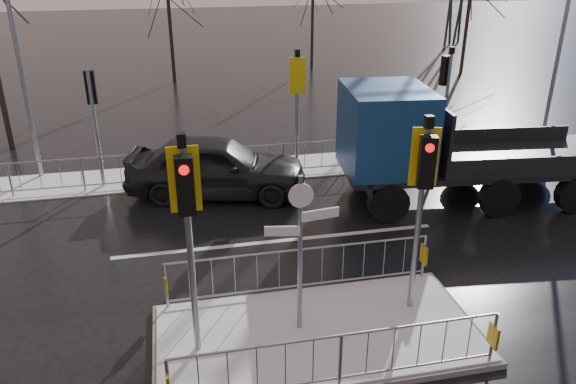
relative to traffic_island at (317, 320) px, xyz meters
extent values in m
plane|color=black|center=(0.01, -0.01, -0.39)|extent=(120.00, 120.00, 0.00)
cube|color=white|center=(0.01, 8.59, -0.37)|extent=(30.00, 2.00, 0.04)
cube|color=silver|center=(0.01, 3.79, -0.39)|extent=(8.00, 0.15, 0.01)
cube|color=slate|center=(0.01, -0.01, -0.33)|extent=(6.00, 3.00, 0.12)
cube|color=white|center=(0.01, -0.01, -0.26)|extent=(5.85, 2.85, 0.03)
cube|color=gold|center=(-2.69, -1.39, 0.28)|extent=(0.05, 0.28, 0.42)
cube|color=gold|center=(2.71, -1.39, 0.28)|extent=(0.05, 0.28, 0.42)
cube|color=gold|center=(-2.69, 1.37, 0.28)|extent=(0.05, 0.28, 0.42)
cube|color=gold|center=(2.71, 1.37, 0.28)|extent=(0.05, 0.28, 0.42)
cylinder|color=gray|center=(-2.19, -0.01, 1.63)|extent=(0.11, 0.11, 3.80)
cube|color=black|center=(-2.19, -0.19, 2.98)|extent=(0.28, 0.22, 0.95)
cylinder|color=red|center=(-2.19, -0.30, 3.28)|extent=(0.16, 0.04, 0.16)
cube|color=#DFBC0D|center=(-2.19, 0.06, 2.98)|extent=(0.50, 0.03, 1.10)
cube|color=black|center=(-2.19, -0.01, 3.65)|extent=(0.14, 0.14, 0.22)
cylinder|color=gray|center=(2.01, 0.39, 1.58)|extent=(0.11, 0.11, 3.70)
cube|color=black|center=(1.96, 0.22, 2.88)|extent=(0.33, 0.28, 0.95)
cylinder|color=red|center=(1.94, 0.11, 3.18)|extent=(0.16, 0.08, 0.16)
cube|color=#DFBC0D|center=(2.03, 0.46, 2.88)|extent=(0.49, 0.16, 1.10)
cube|color=black|center=(2.01, 0.39, 3.55)|extent=(0.14, 0.14, 0.22)
cylinder|color=gray|center=(-0.29, 0.19, 1.28)|extent=(0.09, 0.09, 3.10)
cube|color=silver|center=(0.06, 0.19, 2.08)|extent=(0.70, 0.14, 0.18)
cube|color=silver|center=(-0.61, 0.19, 1.83)|extent=(0.62, 0.15, 0.18)
cylinder|color=silver|center=(-0.29, 0.16, 2.48)|extent=(0.44, 0.03, 0.44)
cylinder|color=gray|center=(-4.49, 8.29, 1.40)|extent=(0.11, 0.11, 3.50)
cube|color=black|center=(-4.49, 8.47, 2.60)|extent=(0.28, 0.22, 0.95)
cylinder|color=red|center=(-4.49, 8.58, 2.90)|extent=(0.16, 0.04, 0.16)
cylinder|color=gray|center=(1.51, 8.29, 1.45)|extent=(0.11, 0.11, 3.60)
cube|color=black|center=(1.51, 8.47, 2.70)|extent=(0.28, 0.22, 0.95)
cylinder|color=red|center=(1.51, 8.58, 3.00)|extent=(0.16, 0.04, 0.16)
cube|color=#DFBC0D|center=(1.51, 8.22, 2.70)|extent=(0.50, 0.03, 1.10)
cube|color=black|center=(1.51, 8.29, 3.37)|extent=(0.14, 0.14, 0.22)
cylinder|color=gray|center=(6.51, 8.29, 1.40)|extent=(0.11, 0.11, 3.50)
cube|color=black|center=(6.46, 8.46, 2.60)|extent=(0.33, 0.28, 0.95)
cylinder|color=red|center=(6.44, 8.57, 2.90)|extent=(0.16, 0.08, 0.16)
cube|color=black|center=(6.51, 8.29, 3.27)|extent=(0.14, 0.14, 0.22)
imported|color=black|center=(-1.16, 6.99, 0.48)|extent=(5.48, 3.26, 1.75)
cylinder|color=black|center=(3.05, 4.25, 0.15)|extent=(1.11, 0.43, 1.08)
cylinder|color=black|center=(3.28, 6.51, 0.15)|extent=(1.11, 0.43, 1.08)
cylinder|color=black|center=(6.06, 3.94, 0.15)|extent=(1.11, 0.43, 1.08)
cylinder|color=black|center=(6.29, 6.20, 0.15)|extent=(1.11, 0.43, 1.08)
cylinder|color=black|center=(8.21, 3.73, 0.15)|extent=(1.11, 0.43, 1.08)
cylinder|color=black|center=(8.44, 5.98, 0.15)|extent=(1.11, 0.43, 1.08)
cube|color=black|center=(5.74, 5.12, 0.67)|extent=(7.35, 3.19, 0.17)
cube|color=navy|center=(3.27, 5.37, 1.83)|extent=(2.41, 2.80, 2.16)
cube|color=black|center=(4.31, 5.26, 2.27)|extent=(0.26, 2.15, 1.19)
cube|color=#2D3033|center=(2.63, 5.43, 0.64)|extent=(0.38, 2.49, 0.38)
cube|color=black|center=(6.93, 5.00, 0.82)|extent=(4.99, 3.06, 0.13)
cube|color=black|center=(4.61, 5.23, 1.68)|extent=(0.35, 2.59, 1.62)
cylinder|color=black|center=(-1.99, 21.99, 3.06)|extent=(0.19, 0.19, 6.90)
cylinder|color=black|center=(6.01, 23.99, 2.60)|extent=(0.16, 0.16, 5.98)
cylinder|color=black|center=(14.01, 20.99, 3.29)|extent=(0.20, 0.20, 7.36)
cylinder|color=gray|center=(10.51, 8.49, 3.61)|extent=(0.14, 0.14, 8.00)
cylinder|color=gray|center=(-6.49, 9.49, 3.71)|extent=(0.14, 0.14, 8.20)
camera|label=1|loc=(-2.30, -8.17, 6.35)|focal=35.00mm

